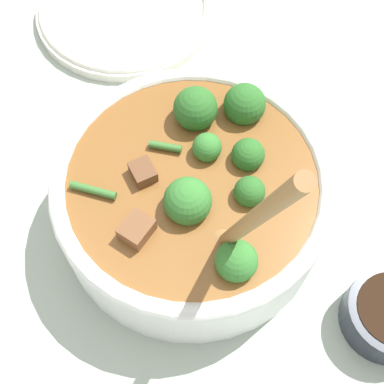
{
  "coord_description": "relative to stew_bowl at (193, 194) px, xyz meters",
  "views": [
    {
      "loc": [
        0.16,
        -0.18,
        0.5
      ],
      "look_at": [
        0.0,
        0.0,
        0.05
      ],
      "focal_mm": 50.0,
      "sensor_mm": 36.0,
      "label": 1
    }
  ],
  "objects": [
    {
      "name": "empty_plate",
      "position": [
        -0.26,
        0.16,
        -0.04
      ],
      "size": [
        0.23,
        0.23,
        0.02
      ],
      "color": "silver",
      "rests_on": "ground_plane"
    },
    {
      "name": "stew_bowl",
      "position": [
        0.0,
        0.0,
        0.0
      ],
      "size": [
        0.26,
        0.26,
        0.28
      ],
      "color": "white",
      "rests_on": "ground_plane"
    },
    {
      "name": "ground_plane",
      "position": [
        -0.0,
        -0.0,
        -0.05
      ],
      "size": [
        4.0,
        4.0,
        0.0
      ],
      "primitive_type": "plane",
      "color": "#ADBCAD"
    }
  ]
}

